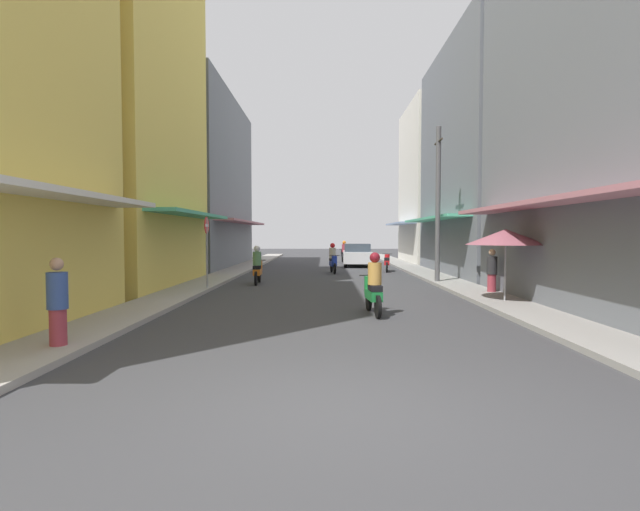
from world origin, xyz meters
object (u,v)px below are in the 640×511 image
at_px(pedestrian_foreground, 492,272).
at_px(vendor_umbrella, 506,237).
at_px(motorbike_red, 387,262).
at_px(motorbike_green, 373,287).
at_px(pedestrian_crossing, 58,305).
at_px(utility_pole, 438,204).
at_px(parked_car, 357,255).
at_px(motorbike_black, 344,253).
at_px(motorbike_orange, 258,267).
at_px(street_sign_no_entry, 207,243).
at_px(motorbike_blue, 333,260).

relative_size(pedestrian_foreground, vendor_umbrella, 0.69).
distance_m(motorbike_red, vendor_umbrella, 12.66).
bearing_deg(motorbike_green, pedestrian_crossing, -145.66).
height_order(vendor_umbrella, utility_pole, utility_pole).
xyz_separation_m(parked_car, vendor_umbrella, (3.10, -16.90, 1.21)).
distance_m(motorbike_black, utility_pole, 15.70).
bearing_deg(pedestrian_foreground, motorbike_orange, 156.61).
height_order(vendor_umbrella, street_sign_no_entry, street_sign_no_entry).
relative_size(motorbike_blue, pedestrian_crossing, 1.11).
distance_m(parked_car, pedestrian_foreground, 15.14).
distance_m(motorbike_blue, pedestrian_foreground, 10.49).
relative_size(vendor_umbrella, street_sign_no_entry, 0.85).
relative_size(motorbike_red, motorbike_blue, 1.00).
distance_m(motorbike_green, street_sign_no_entry, 7.53).
bearing_deg(motorbike_blue, motorbike_green, -86.59).
xyz_separation_m(motorbike_green, vendor_umbrella, (3.97, 1.76, 1.24)).
bearing_deg(motorbike_green, motorbike_blue, 93.41).
bearing_deg(motorbike_black, utility_pole, -78.08).
relative_size(motorbike_green, vendor_umbrella, 0.81).
distance_m(motorbike_green, pedestrian_crossing, 7.03).
bearing_deg(motorbike_green, street_sign_no_entry, 136.88).
bearing_deg(vendor_umbrella, parked_car, 100.40).
height_order(motorbike_green, pedestrian_foreground, motorbike_green).
xyz_separation_m(motorbike_black, pedestrian_crossing, (-5.99, -26.71, 0.11)).
xyz_separation_m(motorbike_black, vendor_umbrella, (3.78, -20.98, 1.24)).
relative_size(motorbike_black, parked_car, 0.43).
height_order(pedestrian_foreground, street_sign_no_entry, street_sign_no_entry).
distance_m(motorbike_black, motorbike_red, 8.76).
bearing_deg(utility_pole, vendor_umbrella, -84.28).
distance_m(pedestrian_crossing, vendor_umbrella, 11.38).
distance_m(motorbike_red, street_sign_no_entry, 11.96).
bearing_deg(motorbike_blue, motorbike_black, 84.31).
bearing_deg(motorbike_green, vendor_umbrella, 23.96).
xyz_separation_m(motorbike_orange, pedestrian_foreground, (8.30, -3.59, 0.06)).
bearing_deg(motorbike_red, street_sign_no_entry, -129.93).
distance_m(motorbike_orange, street_sign_no_entry, 3.01).
xyz_separation_m(motorbike_green, utility_pole, (3.38, 7.59, 2.56)).
bearing_deg(motorbike_red, utility_pole, -79.81).
distance_m(motorbike_black, motorbike_orange, 15.79).
relative_size(motorbike_green, motorbike_red, 1.00).
bearing_deg(motorbike_red, motorbike_green, -98.76).
relative_size(motorbike_orange, utility_pole, 0.28).
bearing_deg(motorbike_blue, motorbike_orange, -119.74).
height_order(utility_pole, street_sign_no_entry, utility_pole).
bearing_deg(utility_pole, street_sign_no_entry, -164.25).
bearing_deg(motorbike_blue, motorbike_red, 21.01).
relative_size(parked_car, utility_pole, 0.65).
bearing_deg(pedestrian_crossing, motorbike_green, 34.34).
bearing_deg(street_sign_no_entry, motorbike_blue, 59.69).
distance_m(motorbike_blue, vendor_umbrella, 12.33).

